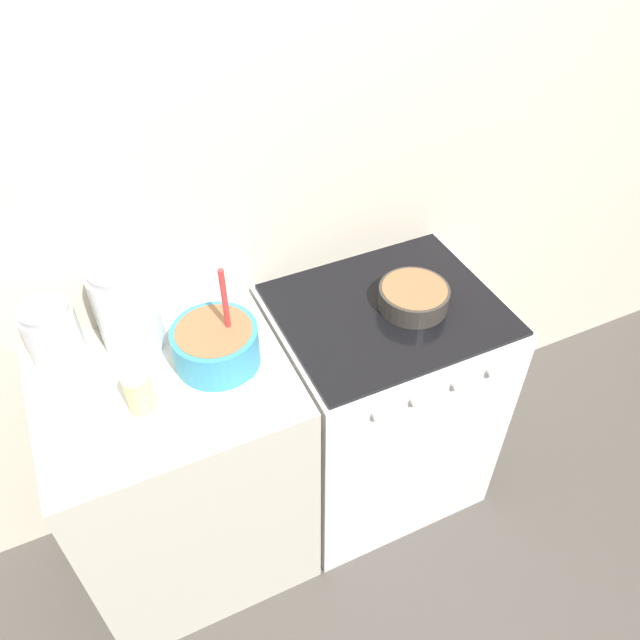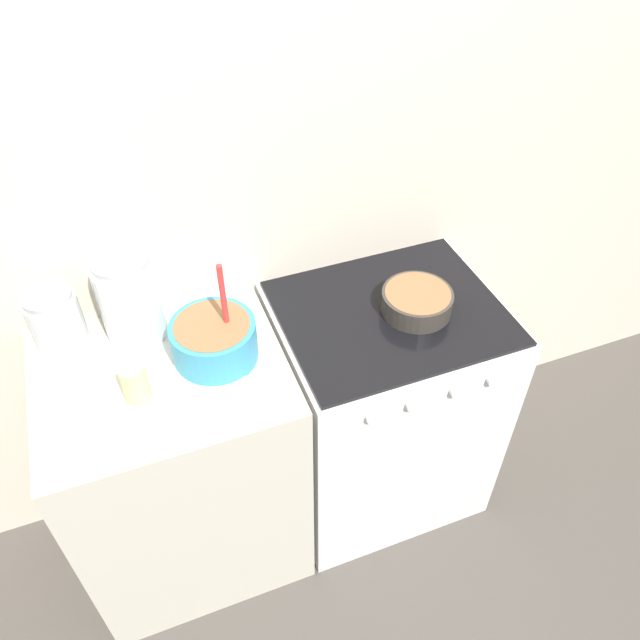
{
  "view_description": "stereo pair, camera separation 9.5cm",
  "coord_description": "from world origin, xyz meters",
  "px_view_note": "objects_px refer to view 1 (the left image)",
  "views": [
    {
      "loc": [
        -0.43,
        -0.93,
        2.24
      ],
      "look_at": [
        0.13,
        0.28,
        0.99
      ],
      "focal_mm": 35.0,
      "sensor_mm": 36.0,
      "label": 1
    },
    {
      "loc": [
        -0.35,
        -0.96,
        2.24
      ],
      "look_at": [
        0.13,
        0.28,
        0.99
      ],
      "focal_mm": 35.0,
      "sensor_mm": 36.0,
      "label": 2
    }
  ],
  "objects_px": {
    "baking_pan": "(414,297)",
    "storage_jar_left": "(55,340)",
    "stove": "(379,403)",
    "mixing_bowl": "(216,344)",
    "tin_can": "(139,393)",
    "storage_jar_middle": "(128,312)"
  },
  "relations": [
    {
      "from": "baking_pan",
      "to": "storage_jar_left",
      "type": "distance_m",
      "value": 1.05
    },
    {
      "from": "baking_pan",
      "to": "tin_can",
      "type": "bearing_deg",
      "value": -177.02
    },
    {
      "from": "mixing_bowl",
      "to": "tin_can",
      "type": "xyz_separation_m",
      "value": [
        -0.23,
        -0.07,
        -0.01
      ]
    },
    {
      "from": "stove",
      "to": "baking_pan",
      "type": "xyz_separation_m",
      "value": [
        0.07,
        -0.02,
        0.51
      ]
    },
    {
      "from": "baking_pan",
      "to": "stove",
      "type": "bearing_deg",
      "value": 162.52
    },
    {
      "from": "stove",
      "to": "storage_jar_middle",
      "type": "height_order",
      "value": "storage_jar_middle"
    },
    {
      "from": "mixing_bowl",
      "to": "baking_pan",
      "type": "distance_m",
      "value": 0.63
    },
    {
      "from": "stove",
      "to": "baking_pan",
      "type": "height_order",
      "value": "baking_pan"
    },
    {
      "from": "baking_pan",
      "to": "tin_can",
      "type": "relative_size",
      "value": 1.9
    },
    {
      "from": "stove",
      "to": "mixing_bowl",
      "type": "distance_m",
      "value": 0.77
    },
    {
      "from": "mixing_bowl",
      "to": "stove",
      "type": "bearing_deg",
      "value": -0.49
    },
    {
      "from": "stove",
      "to": "mixing_bowl",
      "type": "bearing_deg",
      "value": 179.51
    },
    {
      "from": "baking_pan",
      "to": "storage_jar_left",
      "type": "bearing_deg",
      "value": 168.59
    },
    {
      "from": "stove",
      "to": "storage_jar_left",
      "type": "relative_size",
      "value": 4.4
    },
    {
      "from": "storage_jar_middle",
      "to": "tin_can",
      "type": "bearing_deg",
      "value": -98.96
    },
    {
      "from": "stove",
      "to": "tin_can",
      "type": "relative_size",
      "value": 8.14
    },
    {
      "from": "stove",
      "to": "tin_can",
      "type": "height_order",
      "value": "tin_can"
    },
    {
      "from": "storage_jar_middle",
      "to": "tin_can",
      "type": "height_order",
      "value": "storage_jar_middle"
    },
    {
      "from": "storage_jar_middle",
      "to": "baking_pan",
      "type": "bearing_deg",
      "value": -14.17
    },
    {
      "from": "mixing_bowl",
      "to": "baking_pan",
      "type": "relative_size",
      "value": 1.46
    },
    {
      "from": "baking_pan",
      "to": "tin_can",
      "type": "height_order",
      "value": "tin_can"
    },
    {
      "from": "storage_jar_left",
      "to": "tin_can",
      "type": "height_order",
      "value": "storage_jar_left"
    }
  ]
}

